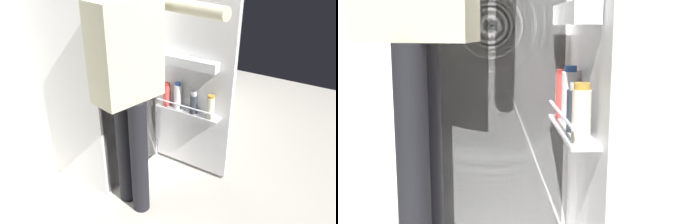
# 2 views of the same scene
# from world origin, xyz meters

# --- Properties ---
(ground_plane) EXTENTS (5.55, 5.55, 0.00)m
(ground_plane) POSITION_xyz_m (0.00, 0.00, 0.00)
(ground_plane) COLOR #B7B2A8
(kitchen_wall) EXTENTS (4.40, 0.10, 2.58)m
(kitchen_wall) POSITION_xyz_m (0.00, 0.93, 1.29)
(kitchen_wall) COLOR silver
(kitchen_wall) RESTS_ON ground_plane
(refrigerator) EXTENTS (0.71, 1.29, 1.71)m
(refrigerator) POSITION_xyz_m (0.03, 0.51, 0.85)
(refrigerator) COLOR white
(refrigerator) RESTS_ON ground_plane
(person) EXTENTS (0.56, 0.80, 1.71)m
(person) POSITION_xyz_m (-0.26, 0.03, 1.03)
(person) COLOR black
(person) RESTS_ON ground_plane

